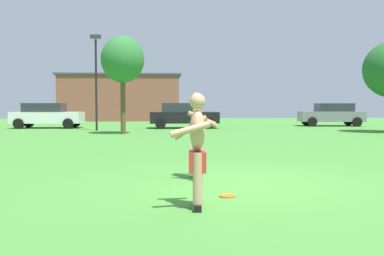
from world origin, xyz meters
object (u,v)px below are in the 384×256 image
object	(u,v)px
player_in_red	(197,148)
frisbee	(228,196)
car_gray_mid_lot	(332,114)
tree_behind_players	(123,60)
player_with_cap	(197,131)
lamp_post	(96,72)
car_black_near_post	(183,115)
car_white_far_end	(47,115)

from	to	relation	value
player_in_red	frisbee	size ratio (longest dim) A/B	6.06
car_gray_mid_lot	tree_behind_players	bearing A→B (deg)	-151.60
player_with_cap	lamp_post	bearing A→B (deg)	105.01
car_black_near_post	car_gray_mid_lot	size ratio (longest dim) A/B	0.97
car_black_near_post	tree_behind_players	distance (m)	6.93
car_white_far_end	lamp_post	bearing A→B (deg)	-40.59
lamp_post	player_in_red	bearing A→B (deg)	-77.38
car_black_near_post	tree_behind_players	size ratio (longest dim) A/B	0.88
player_in_red	car_black_near_post	distance (m)	21.09
player_with_cap	car_white_far_end	bearing A→B (deg)	112.29
lamp_post	tree_behind_players	size ratio (longest dim) A/B	1.11
frisbee	tree_behind_players	distance (m)	15.72
player_with_cap	car_gray_mid_lot	world-z (taller)	player_with_cap
player_with_cap	car_white_far_end	world-z (taller)	player_with_cap
player_in_red	car_white_far_end	world-z (taller)	player_in_red
player_with_cap	tree_behind_players	bearing A→B (deg)	101.09
player_with_cap	car_white_far_end	xyz separation A→B (m)	(-7.94, 19.37, -0.11)
frisbee	lamp_post	distance (m)	18.88
car_black_near_post	lamp_post	bearing A→B (deg)	-154.55
player_with_cap	lamp_post	xyz separation A→B (m)	(-4.37, 16.31, 2.40)
frisbee	tree_behind_players	xyz separation A→B (m)	(-2.96, 14.99, 3.68)
player_in_red	car_gray_mid_lot	distance (m)	25.78
player_in_red	lamp_post	distance (m)	19.29
car_white_far_end	tree_behind_players	size ratio (longest dim) A/B	0.89
car_black_near_post	player_in_red	bearing A→B (deg)	-92.39
car_gray_mid_lot	player_with_cap	bearing A→B (deg)	-118.24
player_with_cap	player_in_red	distance (m)	2.36
car_gray_mid_lot	car_black_near_post	bearing A→B (deg)	-168.86
player_with_cap	frisbee	xyz separation A→B (m)	(0.35, -1.66, -0.93)
frisbee	car_gray_mid_lot	xyz separation A→B (m)	(10.81, 22.44, 0.81)
car_gray_mid_lot	tree_behind_players	world-z (taller)	tree_behind_players
car_black_near_post	car_white_far_end	xyz separation A→B (m)	(-8.62, 0.65, 0.00)
player_in_red	frisbee	bearing A→B (deg)	51.86
car_white_far_end	tree_behind_players	world-z (taller)	tree_behind_players
frisbee	car_black_near_post	xyz separation A→B (m)	(0.33, 20.38, 0.81)
lamp_post	tree_behind_players	distance (m)	3.48
car_black_near_post	tree_behind_players	xyz separation A→B (m)	(-3.30, -5.38, 2.87)
car_white_far_end	tree_behind_players	xyz separation A→B (m)	(5.33, -6.03, 2.87)
frisbee	car_gray_mid_lot	bearing A→B (deg)	64.28
player_with_cap	lamp_post	world-z (taller)	lamp_post
car_gray_mid_lot	lamp_post	bearing A→B (deg)	-163.95
player_in_red	tree_behind_players	world-z (taller)	tree_behind_players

